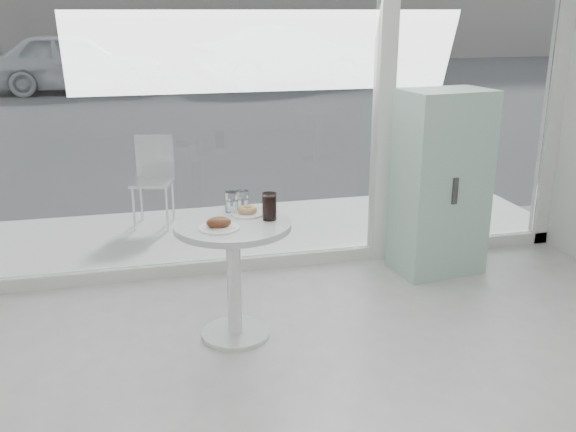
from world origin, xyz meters
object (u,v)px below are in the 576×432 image
object	(u,v)px
car_white	(78,62)
water_tumbler_b	(242,202)
car_silver	(285,56)
mint_cabinet	(441,183)
water_tumbler_a	(232,203)
main_table	(233,256)
patio_chair	(153,175)
plate_donut	(247,212)
plate_fritter	(219,224)
cola_glass	(269,207)

from	to	relation	value
car_white	water_tumbler_b	distance (m)	13.39
car_white	car_silver	distance (m)	5.37
mint_cabinet	water_tumbler_a	size ratio (longest dim) A/B	10.85
main_table	patio_chair	size ratio (longest dim) A/B	0.92
mint_cabinet	plate_donut	world-z (taller)	mint_cabinet
water_tumbler_a	car_silver	bearing A→B (deg)	75.07
car_silver	water_tumbler_a	size ratio (longest dim) A/B	36.02
patio_chair	car_silver	distance (m)	12.02
main_table	mint_cabinet	xyz separation A→B (m)	(1.75, 0.71, 0.17)
mint_cabinet	plate_donut	size ratio (longest dim) A/B	6.89
plate_fritter	plate_donut	xyz separation A→B (m)	(0.21, 0.23, -0.01)
car_white	water_tumbler_a	xyz separation A→B (m)	(1.78, -13.28, 0.08)
patio_chair	car_white	xyz separation A→B (m)	(-1.36, 11.18, 0.23)
water_tumbler_b	plate_donut	bearing A→B (deg)	-82.79
car_white	plate_fritter	bearing A→B (deg)	-168.86
car_silver	cola_glass	bearing A→B (deg)	154.16
patio_chair	car_silver	xyz separation A→B (m)	(4.00, 11.33, 0.26)
mint_cabinet	water_tumbler_a	bearing A→B (deg)	-171.25
mint_cabinet	patio_chair	distance (m)	2.68
main_table	mint_cabinet	bearing A→B (deg)	22.24
plate_fritter	plate_donut	size ratio (longest dim) A/B	1.17
plate_fritter	plate_donut	distance (m)	0.31
plate_fritter	cola_glass	distance (m)	0.34
main_table	car_silver	size ratio (longest dim) A/B	0.16
main_table	patio_chair	distance (m)	2.35
patio_chair	plate_fritter	world-z (taller)	patio_chair
patio_chair	mint_cabinet	bearing A→B (deg)	-22.66
plate_fritter	water_tumbler_b	distance (m)	0.38
patio_chair	water_tumbler_a	bearing A→B (deg)	-64.53
plate_fritter	car_silver	bearing A→B (deg)	74.92
plate_fritter	water_tumbler_a	world-z (taller)	water_tumbler_a
mint_cabinet	plate_fritter	size ratio (longest dim) A/B	5.86
plate_fritter	car_white	bearing A→B (deg)	96.97
plate_donut	mint_cabinet	bearing A→B (deg)	19.77
plate_donut	water_tumbler_a	xyz separation A→B (m)	(-0.09, 0.08, 0.04)
car_silver	cola_glass	size ratio (longest dim) A/B	28.44
water_tumbler_a	plate_fritter	bearing A→B (deg)	-111.35
car_white	water_tumbler_a	distance (m)	13.40
car_silver	plate_fritter	xyz separation A→B (m)	(-3.70, -13.75, 0.01)
main_table	car_white	world-z (taller)	car_white
plate_fritter	water_tumbler_b	bearing A→B (deg)	59.25
plate_fritter	water_tumbler_a	bearing A→B (deg)	68.65
patio_chair	plate_donut	bearing A→B (deg)	-62.76
mint_cabinet	water_tumbler_b	bearing A→B (deg)	-171.13
patio_chair	water_tumbler_b	world-z (taller)	water_tumbler_b
main_table	car_silver	xyz separation A→B (m)	(3.61, 13.65, 0.24)
plate_fritter	plate_donut	world-z (taller)	plate_fritter
plate_donut	cola_glass	distance (m)	0.18
car_white	water_tumbler_b	world-z (taller)	car_white
car_white	plate_donut	distance (m)	13.50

